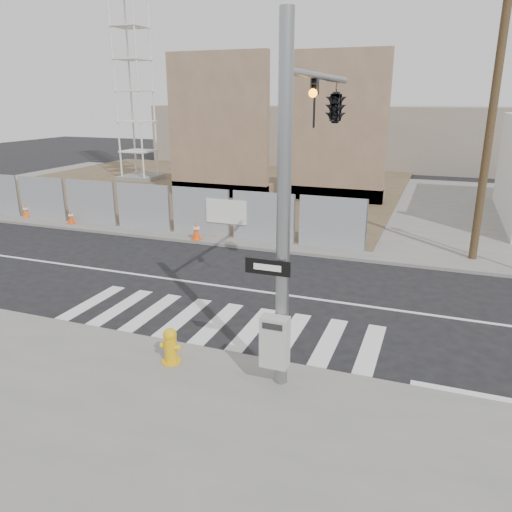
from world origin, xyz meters
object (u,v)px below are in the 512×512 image
(traffic_cone_b, at_px, (71,217))
(traffic_cone_c, at_px, (196,231))
(fire_hydrant, at_px, (170,346))
(traffic_cone_d, at_px, (213,226))
(signal_pole, at_px, (321,139))
(crane_tower, at_px, (131,45))
(traffic_cone_a, at_px, (26,211))

(traffic_cone_b, distance_m, traffic_cone_c, 6.69)
(fire_hydrant, distance_m, traffic_cone_b, 14.34)
(traffic_cone_c, relative_size, traffic_cone_d, 0.96)
(traffic_cone_c, height_order, traffic_cone_d, traffic_cone_d)
(traffic_cone_d, bearing_deg, traffic_cone_b, -175.47)
(traffic_cone_b, distance_m, traffic_cone_d, 6.97)
(signal_pole, relative_size, traffic_cone_b, 11.23)
(fire_hydrant, xyz_separation_m, traffic_cone_c, (-4.03, 9.12, -0.03))
(fire_hydrant, distance_m, traffic_cone_c, 9.97)
(signal_pole, distance_m, traffic_cone_b, 15.42)
(crane_tower, distance_m, fire_hydrant, 27.87)
(crane_tower, bearing_deg, traffic_cone_d, -46.40)
(fire_hydrant, relative_size, traffic_cone_a, 1.26)
(fire_hydrant, xyz_separation_m, traffic_cone_b, (-10.70, 9.54, -0.10))
(crane_tower, distance_m, traffic_cone_c, 18.88)
(traffic_cone_b, bearing_deg, crane_tower, 109.17)
(crane_tower, relative_size, traffic_cone_a, 28.25)
(traffic_cone_a, height_order, traffic_cone_d, traffic_cone_d)
(traffic_cone_a, xyz_separation_m, traffic_cone_d, (9.92, 0.24, 0.07))
(crane_tower, distance_m, traffic_cone_b, 15.66)
(traffic_cone_c, distance_m, traffic_cone_d, 1.01)
(traffic_cone_a, xyz_separation_m, traffic_cone_c, (9.64, -0.72, 0.05))
(traffic_cone_b, xyz_separation_m, traffic_cone_c, (6.67, -0.42, 0.06))
(traffic_cone_a, height_order, traffic_cone_b, traffic_cone_a)
(fire_hydrant, bearing_deg, crane_tower, 104.12)
(crane_tower, relative_size, fire_hydrant, 22.40)
(traffic_cone_a, relative_size, traffic_cone_c, 0.86)
(signal_pole, xyz_separation_m, traffic_cone_d, (-6.25, 7.23, -4.28))
(traffic_cone_a, bearing_deg, traffic_cone_c, -4.30)
(fire_hydrant, bearing_deg, traffic_cone_c, 93.55)
(traffic_cone_a, bearing_deg, traffic_cone_b, -5.90)
(traffic_cone_b, relative_size, traffic_cone_d, 0.80)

